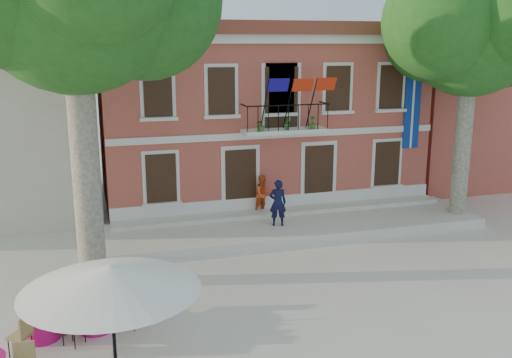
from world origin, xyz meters
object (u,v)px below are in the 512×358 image
object	(u,v)px
pedestrian_navy	(278,203)
cafe_table_3	(41,322)
pedestrian_orange	(263,195)
cafe_table_1	(96,313)
cafe_table_2	(102,309)
plane_tree_east	(472,30)
patio_umbrella	(110,278)

from	to	relation	value
pedestrian_navy	cafe_table_3	size ratio (longest dim) A/B	0.91
pedestrian_orange	cafe_table_1	world-z (taller)	pedestrian_orange
pedestrian_orange	cafe_table_3	size ratio (longest dim) A/B	0.82
cafe_table_2	pedestrian_navy	bearing A→B (deg)	40.10
pedestrian_orange	cafe_table_2	size ratio (longest dim) A/B	0.81
pedestrian_navy	cafe_table_3	distance (m)	9.50
plane_tree_east	pedestrian_navy	size ratio (longest dim) A/B	5.75
pedestrian_navy	pedestrian_orange	distance (m)	1.53
patio_umbrella	cafe_table_3	world-z (taller)	patio_umbrella
patio_umbrella	cafe_table_2	distance (m)	3.31
pedestrian_orange	cafe_table_2	distance (m)	9.25
cafe_table_2	plane_tree_east	bearing A→B (deg)	19.72
pedestrian_orange	cafe_table_1	bearing A→B (deg)	-147.71
cafe_table_2	cafe_table_3	size ratio (longest dim) A/B	1.01
cafe_table_1	cafe_table_3	distance (m)	1.22
patio_umbrella	pedestrian_orange	size ratio (longest dim) A/B	2.28
patio_umbrella	cafe_table_1	distance (m)	3.15
plane_tree_east	patio_umbrella	size ratio (longest dim) A/B	2.80
patio_umbrella	pedestrian_orange	world-z (taller)	patio_umbrella
cafe_table_1	plane_tree_east	bearing A→B (deg)	20.28
patio_umbrella	cafe_table_1	xyz separation A→B (m)	(-0.33, 2.51, -1.88)
pedestrian_navy	pedestrian_orange	world-z (taller)	pedestrian_navy
plane_tree_east	pedestrian_orange	world-z (taller)	plane_tree_east
cafe_table_3	patio_umbrella	bearing A→B (deg)	-57.48
cafe_table_1	patio_umbrella	bearing A→B (deg)	-82.43
pedestrian_orange	cafe_table_1	size ratio (longest dim) A/B	0.83
pedestrian_navy	cafe_table_2	xyz separation A→B (m)	(-6.29, -5.30, -0.72)
plane_tree_east	cafe_table_2	xyz separation A→B (m)	(-13.47, -4.83, -6.73)
plane_tree_east	cafe_table_2	bearing A→B (deg)	-160.28
patio_umbrella	pedestrian_navy	world-z (taller)	patio_umbrella
cafe_table_1	pedestrian_navy	bearing A→B (deg)	40.49
plane_tree_east	cafe_table_3	distance (m)	17.08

